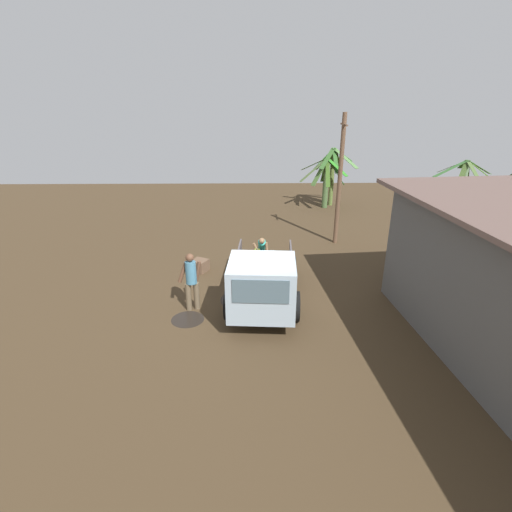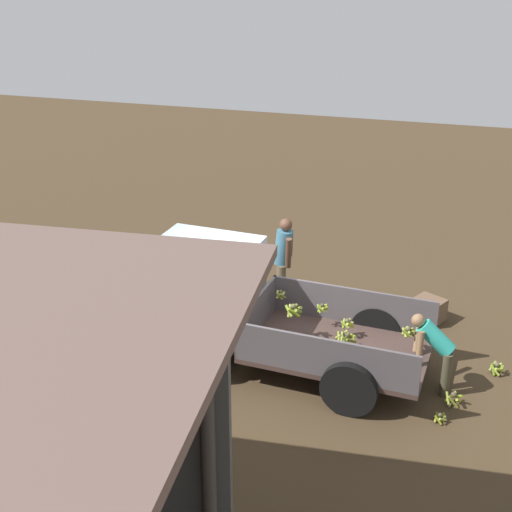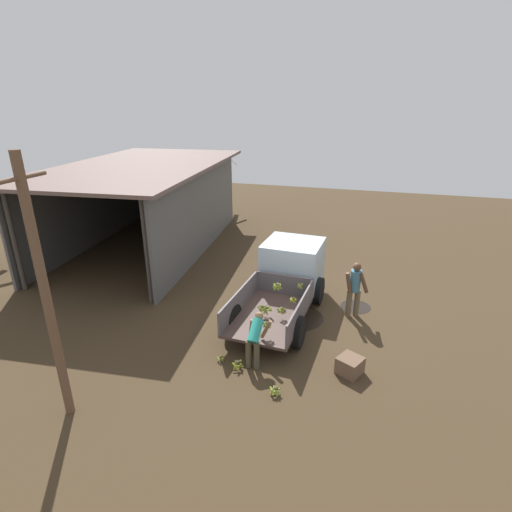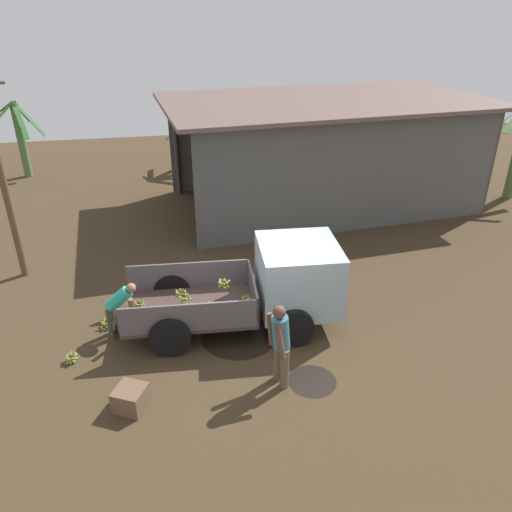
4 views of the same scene
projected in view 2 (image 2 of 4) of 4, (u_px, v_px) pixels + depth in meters
name	position (u px, v px, depth m)	size (l,w,h in m)	color
ground	(245.00, 347.00, 12.14)	(36.00, 36.00, 0.00)	#41311F
mud_patch_0	(253.00, 297.00, 13.89)	(0.92, 0.92, 0.01)	black
mud_patch_1	(288.00, 347.00, 12.14)	(1.60, 1.60, 0.01)	black
cargo_truck	(225.00, 300.00, 11.61)	(4.70, 2.29, 1.84)	#46332D
person_foreground_visitor	(283.00, 257.00, 13.27)	(0.45, 0.71, 1.72)	brown
person_worker_loading	(436.00, 348.00, 10.71)	(0.69, 0.59, 1.25)	#453F2D
banana_bunch_on_ground_0	(497.00, 368.00, 11.35)	(0.27, 0.27, 0.21)	brown
banana_bunch_on_ground_1	(453.00, 398.00, 10.57)	(0.27, 0.28, 0.23)	#4E4633
banana_bunch_on_ground_2	(440.00, 417.00, 10.20)	(0.20, 0.20, 0.16)	#4D4532
wooden_crate_0	(428.00, 310.00, 12.94)	(0.52, 0.52, 0.41)	brown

